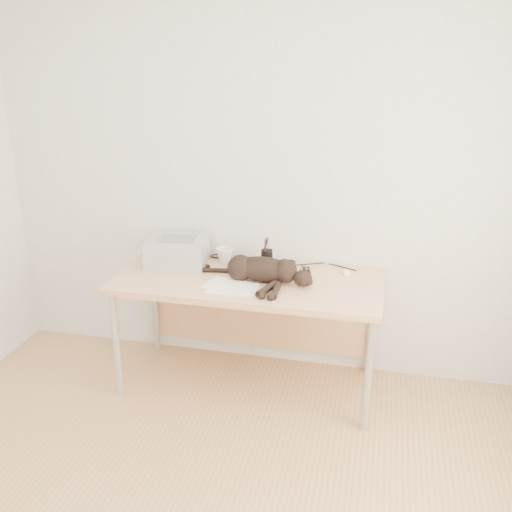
% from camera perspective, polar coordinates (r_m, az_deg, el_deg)
% --- Properties ---
extents(wall_back, '(3.50, 0.00, 3.50)m').
position_cam_1_polar(wall_back, '(3.60, 0.55, 8.18)').
color(wall_back, white).
rests_on(wall_back, floor).
extents(desk, '(1.60, 0.70, 0.74)m').
position_cam_1_polar(desk, '(3.56, -0.44, -3.72)').
color(desk, '#E2B084').
rests_on(desk, floor).
extents(printer, '(0.40, 0.35, 0.18)m').
position_cam_1_polar(printer, '(3.66, -7.83, 0.47)').
color(printer, '#A4A4A9').
rests_on(printer, desk).
extents(papers, '(0.33, 0.25, 0.01)m').
position_cam_1_polar(papers, '(3.30, -2.55, -3.13)').
color(papers, white).
rests_on(papers, desk).
extents(cat, '(0.70, 0.35, 0.16)m').
position_cam_1_polar(cat, '(3.36, 0.47, -1.45)').
color(cat, black).
rests_on(cat, desk).
extents(mug, '(0.15, 0.15, 0.10)m').
position_cam_1_polar(mug, '(3.66, -3.15, 0.06)').
color(mug, white).
rests_on(mug, desk).
extents(pen_cup, '(0.07, 0.07, 0.19)m').
position_cam_1_polar(pen_cup, '(3.62, 1.10, -0.13)').
color(pen_cup, black).
rests_on(pen_cup, desk).
extents(remote_grey, '(0.06, 0.17, 0.02)m').
position_cam_1_polar(remote_grey, '(3.61, -2.47, -0.95)').
color(remote_grey, slate).
rests_on(remote_grey, desk).
extents(remote_black, '(0.06, 0.19, 0.02)m').
position_cam_1_polar(remote_black, '(3.49, 4.67, -1.75)').
color(remote_black, black).
rests_on(remote_black, desk).
extents(mouse, '(0.07, 0.10, 0.03)m').
position_cam_1_polar(mouse, '(3.54, 8.99, -1.49)').
color(mouse, white).
rests_on(mouse, desk).
extents(cable_tangle, '(1.36, 0.08, 0.01)m').
position_cam_1_polar(cable_tangle, '(3.71, 0.36, -0.37)').
color(cable_tangle, black).
rests_on(cable_tangle, desk).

